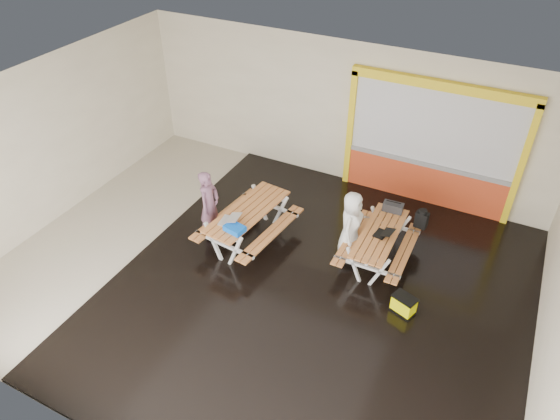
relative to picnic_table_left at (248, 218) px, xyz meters
The scene contains 14 objects.
room 1.52m from the picnic_table_left, 48.92° to the right, with size 10.02×8.02×3.52m.
deck 2.18m from the picnic_table_left, 22.08° to the right, with size 7.50×7.98×0.05m, color black.
kiosk 4.34m from the picnic_table_left, 47.50° to the left, with size 3.88×0.16×3.00m.
picnic_table_left is the anchor object (origin of this frame).
picnic_table_right 2.69m from the picnic_table_left, 13.35° to the left, with size 1.32×1.92×0.77m.
person_left 0.84m from the picnic_table_left, 163.10° to the right, with size 0.56×0.37×1.55m, color #714A61.
person_right 2.12m from the picnic_table_left, 15.29° to the left, with size 0.71×0.46×1.45m, color white.
laptop_left 0.57m from the picnic_table_left, 104.58° to the right, with size 0.44×0.40×0.17m.
laptop_right 2.76m from the picnic_table_left, 11.80° to the left, with size 0.39×0.36×0.15m.
blue_pouch 0.74m from the picnic_table_left, 80.85° to the right, with size 0.38×0.27×0.11m, color blue.
toolbox 2.99m from the picnic_table_left, 28.35° to the left, with size 0.42×0.22×0.24m.
backpack 3.56m from the picnic_table_left, 25.09° to the left, with size 0.27×0.20×0.42m.
dark_case 2.29m from the picnic_table_left, 10.81° to the left, with size 0.42×0.32×0.16m, color black.
fluke_bag 3.54m from the picnic_table_left, ahead, with size 0.49×0.40×0.37m.
Camera 1 is at (3.66, -6.36, 7.01)m, focal length 32.63 mm.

